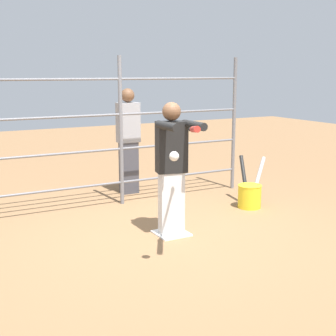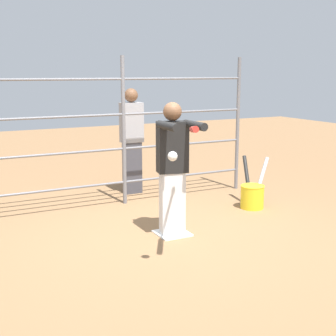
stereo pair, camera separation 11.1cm
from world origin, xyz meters
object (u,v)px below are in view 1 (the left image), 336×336
baseball_bat_swinging (194,129)px  bystander_behind_fence (128,140)px  batter (172,165)px  bat_bucket (250,194)px  softball_in_flight (174,156)px

baseball_bat_swinging → bystander_behind_fence: bearing=-101.0°
batter → bat_bucket: batter is taller
baseball_bat_swinging → bat_bucket: 2.65m
softball_in_flight → bystander_behind_fence: bystander_behind_fence is taller
softball_in_flight → bystander_behind_fence: size_ratio=0.05×
batter → bystander_behind_fence: 2.20m
softball_in_flight → bat_bucket: size_ratio=0.13×
bat_bucket → bystander_behind_fence: bystander_behind_fence is taller
softball_in_flight → bystander_behind_fence: 3.37m
bystander_behind_fence → baseball_bat_swinging: bearing=79.0°
bat_bucket → bystander_behind_fence: bearing=-52.3°
baseball_bat_swinging → bystander_behind_fence: bystander_behind_fence is taller
batter → bat_bucket: 1.86m
bat_bucket → bystander_behind_fence: (1.28, -1.65, 0.72)m
softball_in_flight → baseball_bat_swinging: bearing=-153.1°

